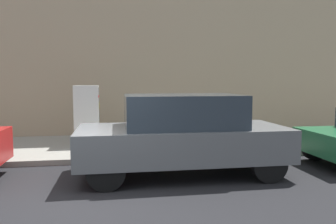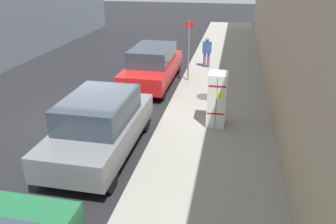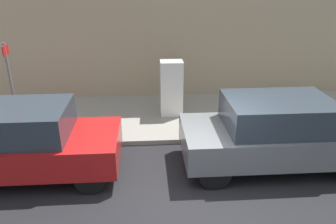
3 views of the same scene
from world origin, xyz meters
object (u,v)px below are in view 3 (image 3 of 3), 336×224
street_sign_post (12,88)px  parked_suv_gray (275,132)px  parked_suv_red (12,142)px  discarded_refrigerator (171,88)px

street_sign_post → parked_suv_gray: (1.56, 6.62, -0.74)m
parked_suv_red → parked_suv_gray: parked_suv_gray is taller
discarded_refrigerator → parked_suv_gray: size_ratio=0.40×
discarded_refrigerator → street_sign_post: 4.66m
street_sign_post → parked_suv_red: size_ratio=0.56×
street_sign_post → parked_suv_red: bearing=14.8°
discarded_refrigerator → street_sign_post: street_sign_post is taller
discarded_refrigerator → parked_suv_gray: bearing=36.1°
discarded_refrigerator → parked_suv_red: 5.02m
discarded_refrigerator → parked_suv_red: bearing=-51.5°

